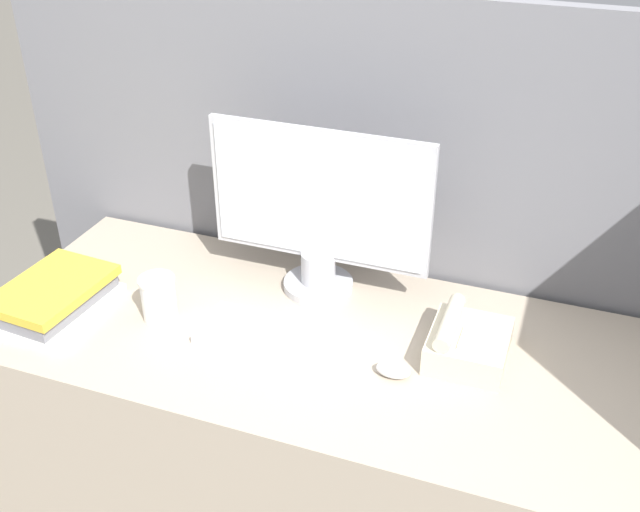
# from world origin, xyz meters

# --- Properties ---
(cubicle_panel_rear) EXTENTS (2.09, 0.04, 1.42)m
(cubicle_panel_rear) POSITION_xyz_m (0.00, 0.70, 0.71)
(cubicle_panel_rear) COLOR slate
(cubicle_panel_rear) RESTS_ON ground_plane
(desk) EXTENTS (1.69, 0.66, 0.73)m
(desk) POSITION_xyz_m (0.00, 0.33, 0.37)
(desk) COLOR tan
(desk) RESTS_ON ground_plane
(monitor) EXTENTS (0.54, 0.17, 0.42)m
(monitor) POSITION_xyz_m (-0.13, 0.52, 0.94)
(monitor) COLOR #B7B7BC
(monitor) RESTS_ON desk
(keyboard) EXTENTS (0.38, 0.15, 0.02)m
(keyboard) POSITION_xyz_m (-0.13, 0.29, 0.74)
(keyboard) COLOR silver
(keyboard) RESTS_ON desk
(mouse) EXTENTS (0.07, 0.04, 0.03)m
(mouse) POSITION_xyz_m (0.14, 0.26, 0.75)
(mouse) COLOR silver
(mouse) RESTS_ON desk
(coffee_cup) EXTENTS (0.08, 0.08, 0.11)m
(coffee_cup) POSITION_xyz_m (-0.43, 0.27, 0.79)
(coffee_cup) COLOR white
(coffee_cup) RESTS_ON desk
(book_stack) EXTENTS (0.23, 0.29, 0.08)m
(book_stack) POSITION_xyz_m (-0.68, 0.21, 0.77)
(book_stack) COLOR silver
(book_stack) RESTS_ON desk
(desk_telephone) EXTENTS (0.17, 0.19, 0.10)m
(desk_telephone) POSITION_xyz_m (0.27, 0.37, 0.77)
(desk_telephone) COLOR beige
(desk_telephone) RESTS_ON desk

